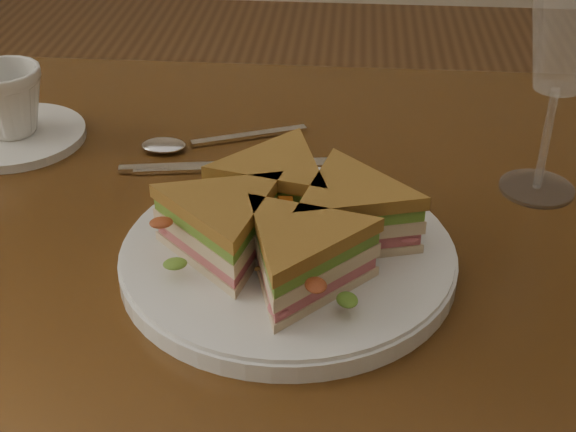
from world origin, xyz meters
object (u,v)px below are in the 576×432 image
(plate, at_px, (288,258))
(saucer, at_px, (15,136))
(spoon, at_px, (185,144))
(knife, at_px, (217,167))
(table, at_px, (252,318))
(wine_glass, at_px, (566,34))
(sandwich_wedges, at_px, (288,221))
(coffee_cup, at_px, (8,101))

(plate, bearing_deg, saucer, 147.02)
(spoon, distance_m, saucer, 0.19)
(knife, bearing_deg, spoon, 124.22)
(table, xyz_separation_m, saucer, (-0.28, 0.16, 0.10))
(table, bearing_deg, wine_glass, 19.97)
(sandwich_wedges, bearing_deg, plate, 180.00)
(knife, xyz_separation_m, wine_glass, (0.32, -0.02, 0.16))
(wine_glass, xyz_separation_m, coffee_cup, (-0.55, 0.06, -0.11))
(spoon, bearing_deg, sandwich_wedges, -80.28)
(table, distance_m, knife, 0.16)
(saucer, bearing_deg, wine_glass, -6.34)
(table, bearing_deg, knife, 112.42)
(knife, relative_size, saucer, 1.41)
(spoon, height_order, coffee_cup, coffee_cup)
(coffee_cup, bearing_deg, spoon, -13.69)
(table, relative_size, wine_glass, 5.39)
(spoon, relative_size, saucer, 1.14)
(wine_glass, relative_size, coffee_cup, 2.79)
(wine_glass, xyz_separation_m, saucer, (-0.55, 0.06, -0.15))
(table, relative_size, sandwich_wedges, 4.63)
(sandwich_wedges, distance_m, coffee_cup, 0.38)
(spoon, relative_size, coffee_cup, 2.18)
(plate, height_order, sandwich_wedges, sandwich_wedges)
(sandwich_wedges, xyz_separation_m, coffee_cup, (-0.32, 0.21, 0.00))
(spoon, height_order, wine_glass, wine_glass)
(sandwich_wedges, bearing_deg, coffee_cup, 147.02)
(sandwich_wedges, height_order, coffee_cup, coffee_cup)
(table, xyz_separation_m, knife, (-0.05, 0.11, 0.10))
(plate, xyz_separation_m, knife, (-0.09, 0.16, -0.01))
(table, height_order, sandwich_wedges, sandwich_wedges)
(table, xyz_separation_m, sandwich_wedges, (0.04, -0.05, 0.14))
(spoon, xyz_separation_m, wine_glass, (0.36, -0.06, 0.16))
(plate, bearing_deg, knife, 118.30)
(table, bearing_deg, saucer, 150.06)
(table, distance_m, saucer, 0.34)
(spoon, relative_size, knife, 0.81)
(sandwich_wedges, distance_m, wine_glass, 0.30)
(plate, bearing_deg, coffee_cup, 147.02)
(plate, height_order, knife, plate)
(saucer, relative_size, coffee_cup, 1.92)
(saucer, bearing_deg, coffee_cup, 0.00)
(plate, height_order, saucer, plate)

